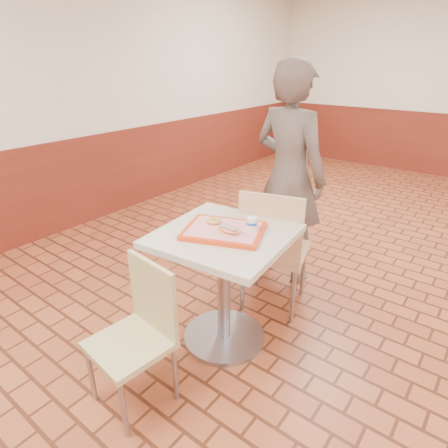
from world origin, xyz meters
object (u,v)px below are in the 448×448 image
Objects in this scene: customer at (289,177)px; serving_tray at (224,231)px; chair_main_front at (139,328)px; ring_donut at (214,221)px; main_table at (224,270)px; chair_main_back at (273,246)px; long_john_donut at (229,229)px; paper_cup at (252,224)px.

customer reaches higher than serving_tray.
customer reaches higher than chair_main_front.
serving_tray is at bearing -15.41° from ring_donut.
ring_donut is (0.02, -1.01, -0.05)m from customer.
chair_main_back is (0.07, 0.51, -0.00)m from main_table.
chair_main_front is 1.17m from chair_main_back.
serving_tray is (-0.07, -0.51, 0.29)m from chair_main_back.
chair_main_front is at bearing 98.08° from customer.
chair_main_back reaches higher than long_john_donut.
serving_tray reaches higher than chair_main_front.
serving_tray is at bearing 66.40° from chair_main_back.
chair_main_back is at bearing 100.21° from paper_cup.
chair_main_back is at bearing 82.17° from main_table.
serving_tray is (0.08, 0.65, 0.37)m from chair_main_front.
chair_main_front is 0.85× the size of chair_main_back.
customer is at bearing 105.70° from paper_cup.
chair_main_front is 9.13× the size of ring_donut.
ring_donut is (-0.11, 0.03, 0.31)m from main_table.
serving_tray is at bearing -148.23° from paper_cup.
chair_main_back is 0.54× the size of customer.
chair_main_back is 12.24× the size of paper_cup.
main_table is at bearing -15.41° from ring_donut.
chair_main_front is 0.75m from long_john_donut.
customer is 0.99m from paper_cup.
chair_main_front is 5.82× the size of long_john_donut.
main_table is 0.84× the size of chair_main_back.
paper_cup is at bearing 31.77° from main_table.
ring_donut is at bearing 164.59° from main_table.
customer is at bearing -85.97° from chair_main_back.
chair_main_back is at bearing 69.81° from ring_donut.
main_table is at bearing -26.57° from serving_tray.
long_john_donut is at bearing -19.43° from ring_donut.
main_table is 5.70× the size of long_john_donut.
customer is 1.08m from long_john_donut.
main_table is 0.38m from paper_cup.
main_table is 0.28m from serving_tray.
chair_main_front is at bearing 66.70° from chair_main_back.
paper_cup is at bearing 112.45° from customer.
paper_cup reaches higher than ring_donut.
customer is 19.85× the size of ring_donut.
customer is (-0.04, 1.69, 0.45)m from chair_main_front.
main_table is at bearing 153.61° from long_john_donut.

